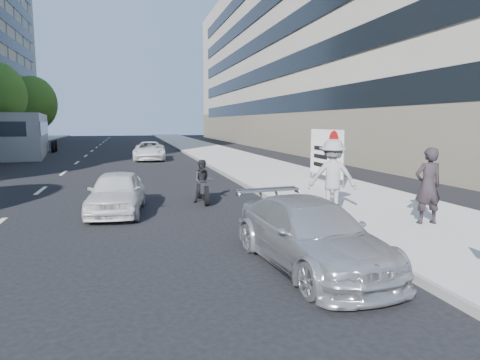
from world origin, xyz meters
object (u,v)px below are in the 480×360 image
object	(u,v)px
bus	(27,135)
protest_banner	(326,153)
motorcycle	(203,183)
jogger	(332,176)
pedestrian_woman	(428,186)
white_sedan_near	(117,192)
white_sedan_far	(150,151)
parked_sedan	(311,234)

from	to	relation	value
bus	protest_banner	bearing A→B (deg)	-60.56
protest_banner	motorcycle	xyz separation A→B (m)	(-5.54, -2.32, -0.76)
jogger	motorcycle	distance (m)	4.47
pedestrian_woman	white_sedan_near	distance (m)	8.46
jogger	motorcycle	size ratio (longest dim) A/B	1.00
pedestrian_woman	protest_banner	bearing A→B (deg)	-90.56
white_sedan_near	white_sedan_far	world-z (taller)	white_sedan_far
pedestrian_woman	protest_banner	xyz separation A→B (m)	(0.78, 7.28, 0.30)
protest_banner	white_sedan_far	world-z (taller)	protest_banner
jogger	protest_banner	xyz separation A→B (m)	(2.48, 5.53, 0.23)
parked_sedan	white_sedan_near	distance (m)	6.79
white_sedan_near	motorcycle	xyz separation A→B (m)	(2.73, 1.05, 0.02)
jogger	white_sedan_far	world-z (taller)	jogger
pedestrian_woman	white_sedan_far	world-z (taller)	pedestrian_woman
white_sedan_far	motorcycle	xyz separation A→B (m)	(0.98, -16.84, -0.01)
jogger	parked_sedan	size ratio (longest dim) A/B	0.48
white_sedan_near	white_sedan_far	distance (m)	17.97
jogger	bus	world-z (taller)	bus
pedestrian_woman	bus	world-z (taller)	bus
protest_banner	parked_sedan	distance (m)	10.32
motorcycle	white_sedan_far	bearing A→B (deg)	97.72
protest_banner	white_sedan_far	bearing A→B (deg)	114.17
pedestrian_woman	jogger	bearing A→B (deg)	-40.31
protest_banner	motorcycle	world-z (taller)	protest_banner
white_sedan_near	motorcycle	size ratio (longest dim) A/B	1.77
parked_sedan	motorcycle	distance (m)	6.88
pedestrian_woman	white_sedan_far	bearing A→B (deg)	-69.69
protest_banner	bus	world-z (taller)	bus
motorcycle	bus	distance (m)	25.47
jogger	white_sedan_far	bearing A→B (deg)	-58.60
jogger	pedestrian_woman	bearing A→B (deg)	154.12
jogger	motorcycle	world-z (taller)	jogger
protest_banner	white_sedan_near	xyz separation A→B (m)	(-8.27, -3.37, -0.78)
jogger	parked_sedan	xyz separation A→B (m)	(-2.22, -3.62, -0.56)
jogger	pedestrian_woman	size ratio (longest dim) A/B	1.08
protest_banner	white_sedan_far	size ratio (longest dim) A/B	0.66
white_sedan_near	bus	xyz separation A→B (m)	(-7.43, 24.38, 1.02)
pedestrian_woman	white_sedan_near	size ratio (longest dim) A/B	0.52
protest_banner	parked_sedan	xyz separation A→B (m)	(-4.70, -9.15, -0.79)
protest_banner	bus	distance (m)	26.23
pedestrian_woman	white_sedan_far	xyz separation A→B (m)	(-5.73, 21.80, -0.45)
parked_sedan	motorcycle	world-z (taller)	motorcycle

